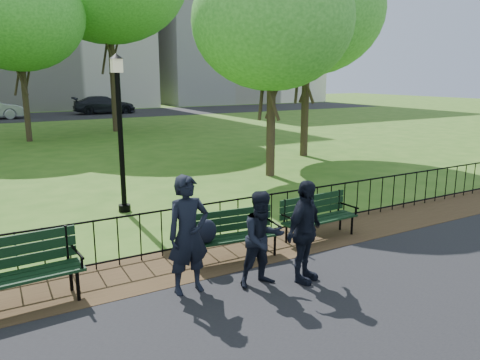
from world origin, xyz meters
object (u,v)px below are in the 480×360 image
tree_near_e (272,21)px  sedan_dark (104,105)px  park_bench_right_a (317,212)px  park_bench_left_a (7,267)px  lamppost (120,128)px  tree_mid_e (308,10)px  park_bench_main (222,230)px  person_right (305,232)px  person_mid (263,239)px  person_left (188,235)px  tree_far_c (17,15)px

tree_near_e → sedan_dark: bearing=86.3°
park_bench_right_a → park_bench_left_a: bearing=178.9°
lamppost → tree_mid_e: bearing=25.9°
park_bench_right_a → tree_mid_e: tree_mid_e is taller
tree_mid_e → park_bench_main: bearing=-134.9°
tree_near_e → person_right: tree_near_e is taller
tree_near_e → park_bench_right_a: bearing=-115.0°
park_bench_main → person_mid: (0.10, -1.18, 0.19)m
tree_mid_e → sedan_dark: 26.31m
tree_near_e → person_mid: 9.34m
person_left → person_right: bearing=-18.7°
park_bench_main → tree_near_e: size_ratio=0.24×
lamppost → person_right: lamppost is taller
park_bench_main → person_mid: person_mid is taller
lamppost → person_left: lamppost is taller
tree_mid_e → person_mid: (-8.16, -9.46, -4.95)m
park_bench_main → sedan_dark: 34.72m
park_bench_main → tree_near_e: bearing=55.2°
tree_far_c → person_mid: (1.16, -19.82, -5.30)m
tree_mid_e → person_left: 13.83m
park_bench_right_a → person_mid: bearing=-151.4°
park_bench_left_a → person_right: 4.39m
park_bench_left_a → tree_near_e: (8.28, 5.72, 4.27)m
park_bench_main → person_left: bearing=-135.1°
person_left → person_right: person_left is taller
tree_near_e → person_right: (-4.12, -7.10, -4.06)m
tree_near_e → sedan_dark: size_ratio=1.37×
tree_far_c → sedan_dark: 18.07m
tree_mid_e → person_right: tree_mid_e is taller
park_bench_left_a → person_mid: size_ratio=1.31×
park_bench_main → tree_near_e: (4.87, 5.70, 4.32)m
park_bench_main → sedan_dark: (6.69, 34.06, 0.17)m
park_bench_left_a → person_left: 2.56m
park_bench_right_a → tree_near_e: tree_near_e is taller
park_bench_left_a → person_mid: (3.51, -1.16, 0.14)m
tree_near_e → sedan_dark: 28.72m
person_left → sedan_dark: (7.69, 34.87, -0.16)m
park_bench_left_a → person_mid: bearing=-21.9°
park_bench_main → tree_mid_e: 12.77m
park_bench_left_a → sedan_dark: 35.55m
person_left → sedan_dark: size_ratio=0.35×
tree_near_e → person_right: bearing=-120.1°
lamppost → sedan_dark: (7.27, 30.07, -1.28)m
person_right → park_bench_right_a: bearing=20.6°
lamppost → tree_mid_e: tree_mid_e is taller
lamppost → tree_mid_e: (8.83, 4.28, 3.69)m
person_left → person_right: (1.74, -0.59, -0.08)m
tree_far_c → person_left: (0.07, -19.44, -5.16)m
person_right → park_bench_left_a: bearing=137.3°
park_bench_left_a → park_bench_right_a: park_bench_left_a is taller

